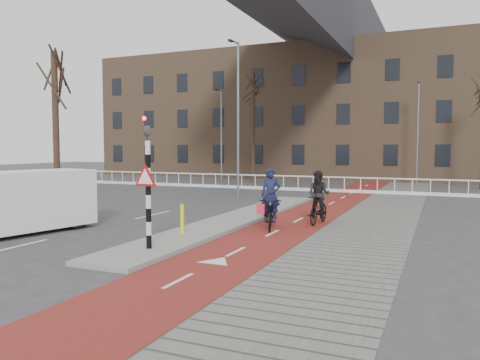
% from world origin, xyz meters
% --- Properties ---
extents(ground, '(120.00, 120.00, 0.00)m').
position_xyz_m(ground, '(0.00, 0.00, 0.00)').
color(ground, '#38383A').
rests_on(ground, ground).
extents(bike_lane, '(2.50, 60.00, 0.01)m').
position_xyz_m(bike_lane, '(1.50, 10.00, 0.01)').
color(bike_lane, maroon).
rests_on(bike_lane, ground).
extents(sidewalk, '(3.00, 60.00, 0.01)m').
position_xyz_m(sidewalk, '(4.30, 10.00, 0.01)').
color(sidewalk, slate).
rests_on(sidewalk, ground).
extents(curb_island, '(1.80, 16.00, 0.12)m').
position_xyz_m(curb_island, '(-0.70, 4.00, 0.06)').
color(curb_island, gray).
rests_on(curb_island, ground).
extents(traffic_signal, '(0.80, 0.80, 3.68)m').
position_xyz_m(traffic_signal, '(-0.60, -2.02, 1.99)').
color(traffic_signal, black).
rests_on(traffic_signal, curb_island).
extents(bollard, '(0.12, 0.12, 0.92)m').
position_xyz_m(bollard, '(-0.90, 0.27, 0.58)').
color(bollard, yellow).
rests_on(bollard, curb_island).
extents(cyclist_near, '(1.32, 2.15, 2.09)m').
position_xyz_m(cyclist_near, '(1.17, 2.74, 0.71)').
color(cyclist_near, black).
rests_on(cyclist_near, bike_lane).
extents(cyclist_far, '(0.89, 1.86, 1.96)m').
position_xyz_m(cyclist_far, '(2.45, 4.40, 0.82)').
color(cyclist_far, black).
rests_on(cyclist_far, bike_lane).
extents(van, '(2.88, 5.04, 2.04)m').
position_xyz_m(van, '(-6.13, -1.33, 1.07)').
color(van, white).
rests_on(van, ground).
extents(railing, '(28.00, 0.10, 0.99)m').
position_xyz_m(railing, '(-5.00, 17.00, 0.31)').
color(railing, silver).
rests_on(railing, ground).
extents(townhouse_row, '(46.00, 10.00, 15.90)m').
position_xyz_m(townhouse_row, '(-3.00, 32.00, 7.81)').
color(townhouse_row, '#7F6047').
rests_on(townhouse_row, ground).
extents(tree_left, '(0.31, 0.31, 7.52)m').
position_xyz_m(tree_left, '(-10.97, 5.27, 3.76)').
color(tree_left, black).
rests_on(tree_left, ground).
extents(tree_mid, '(0.30, 0.30, 8.73)m').
position_xyz_m(tree_mid, '(-7.40, 22.62, 4.37)').
color(tree_mid, black).
rests_on(tree_mid, ground).
extents(streetlight_near, '(0.12, 0.12, 8.44)m').
position_xyz_m(streetlight_near, '(-3.57, 10.82, 4.22)').
color(streetlight_near, slate).
rests_on(streetlight_near, ground).
extents(streetlight_left, '(0.12, 0.12, 7.45)m').
position_xyz_m(streetlight_left, '(-9.74, 21.59, 3.73)').
color(streetlight_left, slate).
rests_on(streetlight_left, ground).
extents(streetlight_right, '(0.12, 0.12, 7.66)m').
position_xyz_m(streetlight_right, '(4.88, 24.78, 3.83)').
color(streetlight_right, slate).
rests_on(streetlight_right, ground).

